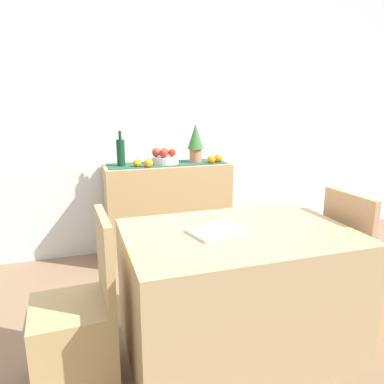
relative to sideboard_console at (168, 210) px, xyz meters
The scene contains 19 objects.
ground_plane 1.03m from the sideboard_console, 82.71° to the right, with size 6.40×6.40×0.02m, color #85684E.
room_wall_rear 0.95m from the sideboard_console, 65.65° to the left, with size 6.40×0.06×2.70m, color silver.
sideboard_console is the anchor object (origin of this frame).
table_runner 0.44m from the sideboard_console, ahead, with size 1.07×0.32×0.01m, color #224F3D.
fruit_bowl 0.48m from the sideboard_console, behind, with size 0.25×0.25×0.06m, color silver.
apple_rear 0.55m from the sideboard_console, 117.75° to the left, with size 0.08×0.08×0.08m, color #B83E17.
apple_right 0.55m from the sideboard_console, ahead, with size 0.07×0.07×0.07m, color red.
apple_center 0.56m from the sideboard_console, 126.62° to the right, with size 0.08×0.08×0.08m, color #AD2D20.
apple_left 0.56m from the sideboard_console, 168.49° to the left, with size 0.08×0.08×0.08m, color #A6362D.
wine_bottle 0.70m from the sideboard_console, behind, with size 0.07×0.07×0.31m.
potted_plant 0.70m from the sideboard_console, ahead, with size 0.15×0.15×0.36m.
orange_loose_mid 0.53m from the sideboard_console, 148.03° to the right, with size 0.08×0.08×0.08m, color orange.
orange_loose_end 0.68m from the sideboard_console, ahead, with size 0.08×0.08×0.08m, color orange.
orange_loose_far 0.56m from the sideboard_console, 164.42° to the right, with size 0.07×0.07×0.07m, color orange.
orange_loose_near_bowl 0.63m from the sideboard_console, 14.15° to the right, with size 0.07×0.07×0.07m, color orange.
dining_table 1.47m from the sideboard_console, 88.50° to the right, with size 1.25×0.85×0.74m, color tan.
open_book 1.49m from the sideboard_console, 93.63° to the right, with size 0.28×0.21×0.02m, color white.
chair_near_window 1.70m from the sideboard_console, 120.21° to the right, with size 0.42×0.42×0.90m.
chair_by_corner 1.74m from the sideboard_console, 57.63° to the right, with size 0.42×0.42×0.90m.
Camera 1 is at (-0.91, -2.28, 1.44)m, focal length 34.21 mm.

